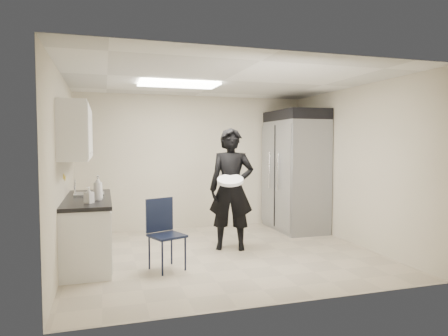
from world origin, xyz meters
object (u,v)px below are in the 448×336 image
object	(u,v)px
commercial_fridge	(295,175)
folding_chair	(167,236)
lower_counter	(88,231)
man_tuxedo	(231,189)

from	to	relation	value
commercial_fridge	folding_chair	world-z (taller)	commercial_fridge
commercial_fridge	lower_counter	bearing A→B (deg)	-164.12
folding_chair	commercial_fridge	bearing A→B (deg)	10.96
lower_counter	commercial_fridge	bearing A→B (deg)	15.88
commercial_fridge	man_tuxedo	distance (m)	1.94
folding_chair	lower_counter	bearing A→B (deg)	122.53
commercial_fridge	folding_chair	distance (m)	3.35
man_tuxedo	folding_chair	bearing A→B (deg)	-124.81
folding_chair	man_tuxedo	xyz separation A→B (m)	(1.13, 0.76, 0.50)
lower_counter	man_tuxedo	bearing A→B (deg)	1.07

